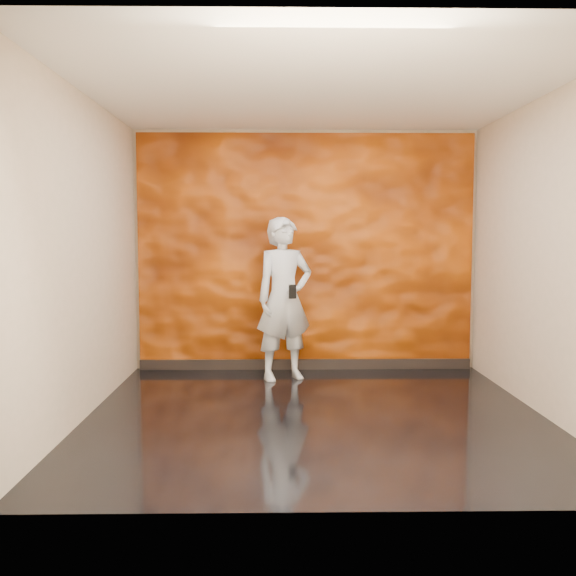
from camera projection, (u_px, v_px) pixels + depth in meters
The scene contains 5 objects.
room at pixel (316, 256), 5.54m from camera, with size 4.02×4.02×2.81m.
feature_wall at pixel (306, 252), 7.50m from camera, with size 3.90×0.06×2.75m, color #CE5507.
baseboard at pixel (306, 364), 7.57m from camera, with size 3.90×0.04×0.12m, color black.
man at pixel (284, 299), 7.00m from camera, with size 0.65×0.43×1.78m, color #9198A0.
phone at pixel (293, 292), 6.77m from camera, with size 0.08×0.02×0.15m, color black.
Camera 1 is at (-0.34, -5.54, 1.58)m, focal length 40.00 mm.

